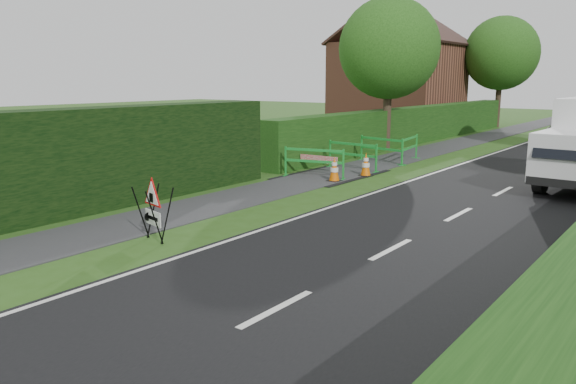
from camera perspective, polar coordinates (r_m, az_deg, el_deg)
The scene contains 15 objects.
ground at distance 9.12m, azimuth -17.87°, elevation -9.58°, with size 120.00×120.00×0.00m, color #2A4E16.
footpath at distance 41.17m, azimuth 22.93°, elevation 6.09°, with size 2.00×90.00×0.02m, color #2D2D30.
hedge_west_far at distance 29.56m, azimuth 12.78°, elevation 4.95°, with size 1.00×24.00×1.80m, color #14380F.
house_west at distance 38.75m, azimuth 11.13°, elevation 10.78°, with size 7.50×7.40×7.88m.
tree_nw at distance 25.64m, azimuth 10.25°, elevation 14.15°, with size 4.40×4.40×6.70m.
tree_fw at distance 40.54m, azimuth 20.87°, elevation 13.01°, with size 4.80×4.80×7.24m.
triangle_sign at distance 11.35m, azimuth -13.68°, elevation -1.22°, with size 0.89×0.89×1.09m.
traffic_cone_3 at distance 17.71m, azimuth 4.73°, elevation 2.32°, with size 0.38×0.38×0.79m.
traffic_cone_4 at distance 18.81m, azimuth 7.92°, elevation 2.78°, with size 0.38×0.38×0.79m.
ped_barrier_0 at distance 18.26m, azimuth 2.65°, elevation 3.37°, with size 2.08×0.85×1.00m.
ped_barrier_1 at distance 20.07m, azimuth 6.57°, elevation 4.04°, with size 2.08×0.52×1.00m.
ped_barrier_2 at distance 21.91m, azimuth 9.46°, elevation 4.57°, with size 2.09×0.75×1.00m.
ped_barrier_3 at distance 22.40m, azimuth 12.26°, elevation 4.61°, with size 0.67×2.09×1.00m.
redwhite_plank at distance 19.57m, azimuth 3.12°, elevation 2.04°, with size 1.50×0.04×0.25m, color red.
hatchback_car at distance 30.12m, azimuth 26.12°, elevation 5.27°, with size 1.33×3.32×1.13m, color silver.
Camera 1 is at (7.08, -4.79, 3.18)m, focal length 35.00 mm.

